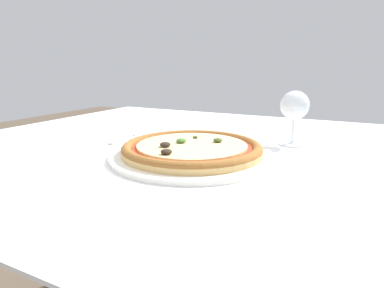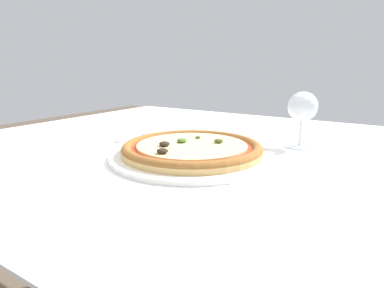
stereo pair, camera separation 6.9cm
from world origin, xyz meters
TOP-DOWN VIEW (x-y plane):
  - dining_table at (0.00, 0.00)m, footprint 1.42×1.08m
  - pizza_plate at (-0.04, -0.11)m, footprint 0.35×0.35m
  - fork at (-0.28, -0.02)m, footprint 0.05×0.17m
  - wine_glass_far_left at (0.14, 0.11)m, footprint 0.07×0.07m

SIDE VIEW (x-z plane):
  - dining_table at x=0.00m, z-range 0.29..1.03m
  - fork at x=-0.28m, z-range 0.74..0.74m
  - pizza_plate at x=-0.04m, z-range 0.73..0.77m
  - wine_glass_far_left at x=0.14m, z-range 0.76..0.90m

